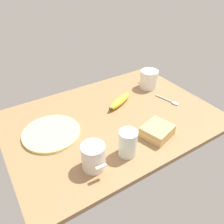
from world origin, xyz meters
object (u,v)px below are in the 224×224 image
Objects in this scene: coffee_mug_black at (93,156)px; sandwich_main at (157,131)px; spoon at (170,101)px; coffee_mug_milky at (149,79)px; banana at (120,101)px; glass_of_milk at (128,144)px; plate_of_food at (51,133)px.

coffee_mug_black reaches higher than sandwich_main.
coffee_mug_milky is at bearing -91.01° from spoon.
sandwich_main is 0.81× the size of banana.
coffee_mug_black is 0.88× the size of coffee_mug_milky.
sandwich_main is 15.71cm from glass_of_milk.
banana is at bearing -174.62° from plate_of_food.
sandwich_main is (-28.56, -0.70, -2.63)cm from coffee_mug_black.
plate_of_food is 1.38× the size of banana.
sandwich_main reaches higher than spoon.
spoon is (-37.23, -16.50, -4.17)cm from glass_of_milk.
plate_of_food is at bearing 5.38° from banana.
coffee_mug_black is 39.49cm from banana.
sandwich_main is at bearing -173.78° from glass_of_milk.
spoon is (0.30, 17.08, -4.42)cm from coffee_mug_milky.
coffee_mug_black is 28.69cm from sandwich_main.
coffee_mug_milky is at bearing -147.23° from coffee_mug_black.
plate_of_food is 35.19cm from banana.
coffee_mug_milky is (-56.92, -8.97, 4.20)cm from plate_of_food.
coffee_mug_milky is 22.82cm from banana.
sandwich_main reaches higher than banana.
coffee_mug_black is 60.22cm from coffee_mug_milky.
plate_of_food is 31.58cm from glass_of_milk.
coffee_mug_milky is at bearing -165.47° from banana.
plate_of_food is 1.96× the size of coffee_mug_milky.
banana reaches higher than plate_of_food.
glass_of_milk is at bearing 6.22° from sandwich_main.
coffee_mug_milky is at bearing -124.70° from sandwich_main.
spoon is (-21.60, 11.40, -1.46)cm from banana.
coffee_mug_milky is 1.16× the size of glass_of_milk.
sandwich_main is 26.41cm from spoon.
coffee_mug_black is at bearing -4.30° from glass_of_milk.
coffee_mug_milky is (-50.64, -32.60, -0.03)cm from coffee_mug_black.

